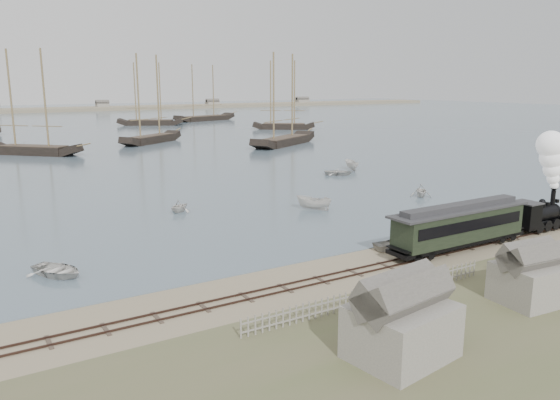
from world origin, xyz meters
TOP-DOWN VIEW (x-y plane):
  - ground at (0.00, 0.00)m, footprint 600.00×600.00m
  - harbor_water at (0.00, 170.00)m, footprint 600.00×336.00m
  - rail_track at (0.00, -2.00)m, footprint 120.00×1.80m
  - picket_fence_west at (-6.50, -7.00)m, footprint 19.00×0.10m
  - picket_fence_east at (12.50, -7.50)m, footprint 15.00×0.10m
  - shed_left at (-10.00, -13.00)m, footprint 5.00×4.00m
  - shed_mid at (2.00, -12.00)m, footprint 4.00×3.50m
  - far_spit at (0.00, 250.00)m, footprint 500.00×20.00m
  - locomotive at (19.17, -2.00)m, footprint 7.20×2.69m
  - passenger_coach at (7.04, -2.00)m, footprint 14.09×2.72m
  - beached_dinghy at (2.78, 0.66)m, footprint 4.12×4.89m
  - rowboat_0 at (-22.73, 8.57)m, footprint 5.27×4.86m
  - rowboat_1 at (-8.01, 22.59)m, footprint 3.27×3.42m
  - rowboat_2 at (4.90, 16.01)m, footprint 3.96×3.61m
  - rowboat_3 at (21.19, 32.81)m, footprint 4.83×5.11m
  - rowboat_4 at (20.06, 14.93)m, footprint 3.88×3.80m
  - rowboat_5 at (25.98, 35.66)m, footprint 4.24×2.69m
  - schooner_2 at (-14.28, 82.24)m, footprint 16.64×16.51m
  - schooner_3 at (11.75, 90.73)m, footprint 17.86×14.48m
  - schooner_4 at (35.57, 71.31)m, footprint 22.31×16.15m
  - schooner_5 at (57.27, 106.39)m, footprint 17.21×14.06m
  - schooner_8 at (28.63, 142.33)m, footprint 20.42×14.07m
  - schooner_9 at (52.68, 153.23)m, footprint 25.99×13.35m

SIDE VIEW (x-z plane):
  - ground at x=0.00m, z-range 0.00..0.00m
  - picket_fence_west at x=-6.50m, z-range -0.60..0.60m
  - picket_fence_east at x=12.50m, z-range -0.60..0.60m
  - shed_left at x=-10.00m, z-range -2.05..2.05m
  - shed_mid at x=2.00m, z-range -1.80..1.80m
  - far_spit at x=0.00m, z-range -0.90..0.90m
  - harbor_water at x=0.00m, z-range 0.00..0.06m
  - rail_track at x=0.00m, z-range -0.04..0.12m
  - beached_dinghy at x=2.78m, z-range 0.00..0.86m
  - rowboat_3 at x=21.19m, z-range 0.06..0.92m
  - rowboat_0 at x=-22.73m, z-range 0.06..0.95m
  - rowboat_1 at x=-8.01m, z-range 0.06..1.45m
  - rowboat_2 at x=4.90m, z-range 0.06..1.57m
  - rowboat_5 at x=25.98m, z-range 0.06..1.59m
  - rowboat_4 at x=20.06m, z-range 0.06..1.61m
  - passenger_coach at x=7.04m, z-range 0.45..3.87m
  - locomotive at x=19.17m, z-range -0.34..8.63m
  - schooner_2 at x=-14.28m, z-range 0.06..20.06m
  - schooner_3 at x=11.75m, z-range 0.06..20.06m
  - schooner_4 at x=35.57m, z-range 0.06..20.06m
  - schooner_5 at x=57.27m, z-range 0.06..20.06m
  - schooner_8 at x=28.63m, z-range 0.06..20.06m
  - schooner_9 at x=52.68m, z-range 0.06..20.06m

